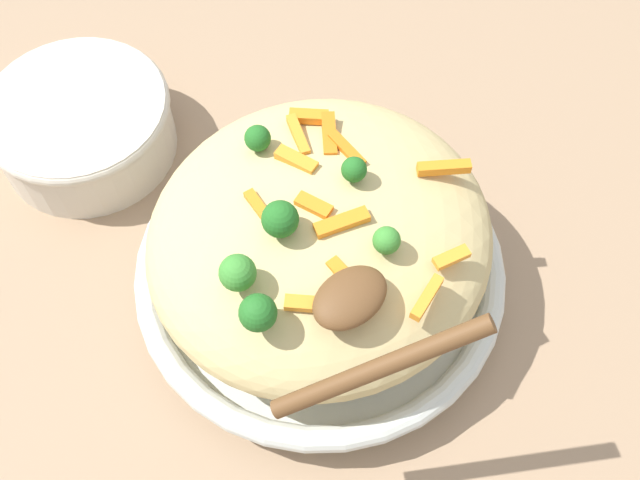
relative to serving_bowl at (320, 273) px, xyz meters
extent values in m
plane|color=#9E7F60|center=(0.00, 0.00, -0.02)|extent=(2.40, 2.40, 0.00)
cylinder|color=silver|center=(0.00, 0.00, -0.01)|extent=(0.28, 0.28, 0.02)
torus|color=silver|center=(0.00, 0.00, 0.01)|extent=(0.31, 0.31, 0.02)
torus|color=black|center=(0.00, 0.00, 0.01)|extent=(0.30, 0.30, 0.00)
ellipsoid|color=#D1BA7A|center=(0.00, 0.00, 0.06)|extent=(0.27, 0.26, 0.09)
cube|color=orange|center=(0.05, 0.04, 0.11)|extent=(0.03, 0.04, 0.01)
cube|color=orange|center=(0.09, -0.03, 0.11)|extent=(0.04, 0.03, 0.01)
cube|color=orange|center=(0.01, 0.04, 0.11)|extent=(0.02, 0.03, 0.01)
cube|color=orange|center=(-0.01, 0.00, 0.11)|extent=(0.02, 0.03, 0.01)
cube|color=orange|center=(0.05, 0.02, 0.11)|extent=(0.01, 0.04, 0.01)
cube|color=orange|center=(0.03, 0.06, 0.11)|extent=(0.02, 0.04, 0.01)
cube|color=orange|center=(-0.04, 0.03, 0.11)|extent=(0.01, 0.03, 0.01)
cube|color=orange|center=(0.00, -0.02, 0.11)|extent=(0.04, 0.02, 0.01)
cube|color=orange|center=(0.01, -0.10, 0.11)|extent=(0.04, 0.02, 0.01)
cube|color=orange|center=(-0.06, -0.05, 0.10)|extent=(0.03, 0.03, 0.01)
cube|color=orange|center=(-0.02, -0.06, 0.10)|extent=(0.01, 0.04, 0.01)
cube|color=orange|center=(0.04, -0.09, 0.10)|extent=(0.03, 0.02, 0.01)
cube|color=orange|center=(0.05, 0.07, 0.11)|extent=(0.03, 0.03, 0.01)
cylinder|color=#205B1C|center=(0.03, 0.00, 0.11)|extent=(0.01, 0.01, 0.01)
sphere|color=#236B23|center=(0.03, 0.00, 0.12)|extent=(0.02, 0.02, 0.02)
cylinder|color=#377928|center=(-0.08, -0.01, 0.11)|extent=(0.01, 0.01, 0.01)
sphere|color=#3D8E33|center=(-0.08, -0.01, 0.12)|extent=(0.03, 0.03, 0.03)
cylinder|color=#377928|center=(0.01, -0.06, 0.11)|extent=(0.01, 0.01, 0.01)
sphere|color=#3D8E33|center=(0.01, -0.06, 0.12)|extent=(0.02, 0.02, 0.02)
cylinder|color=#205B1C|center=(0.00, 0.07, 0.10)|extent=(0.01, 0.01, 0.01)
sphere|color=#236B23|center=(0.00, 0.07, 0.11)|extent=(0.02, 0.02, 0.02)
cylinder|color=#205B1C|center=(-0.04, 0.00, 0.11)|extent=(0.01, 0.01, 0.01)
sphere|color=#236B23|center=(-0.04, 0.00, 0.12)|extent=(0.03, 0.03, 0.03)
cylinder|color=#205B1C|center=(-0.09, -0.04, 0.10)|extent=(0.01, 0.01, 0.01)
sphere|color=#236B23|center=(-0.09, -0.04, 0.12)|extent=(0.03, 0.03, 0.03)
ellipsoid|color=brown|center=(-0.04, -0.07, 0.11)|extent=(0.06, 0.04, 0.02)
cylinder|color=brown|center=(-0.07, -0.13, 0.15)|extent=(0.12, 0.07, 0.08)
cylinder|color=beige|center=(-0.07, 0.26, 0.01)|extent=(0.17, 0.17, 0.07)
torus|color=beige|center=(-0.07, 0.26, 0.03)|extent=(0.17, 0.17, 0.01)
camera|label=1|loc=(-0.19, -0.22, 0.55)|focal=41.19mm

